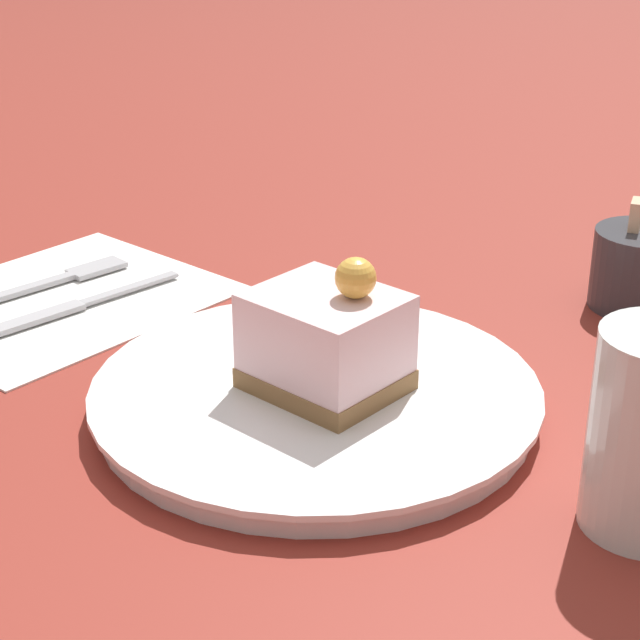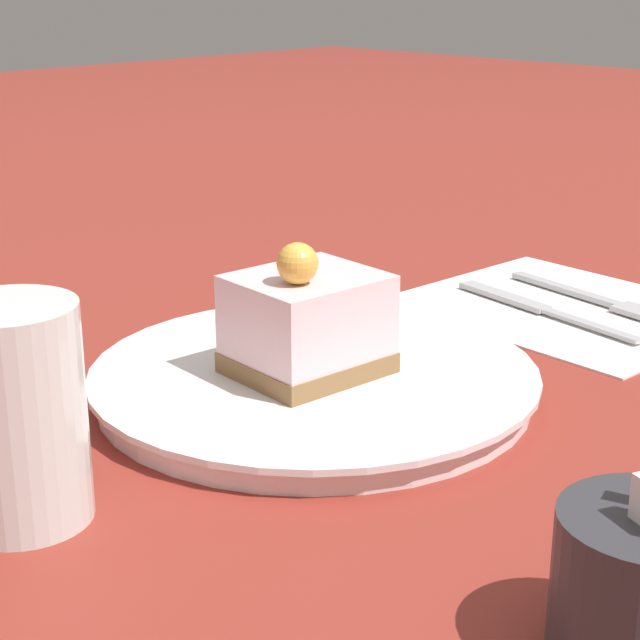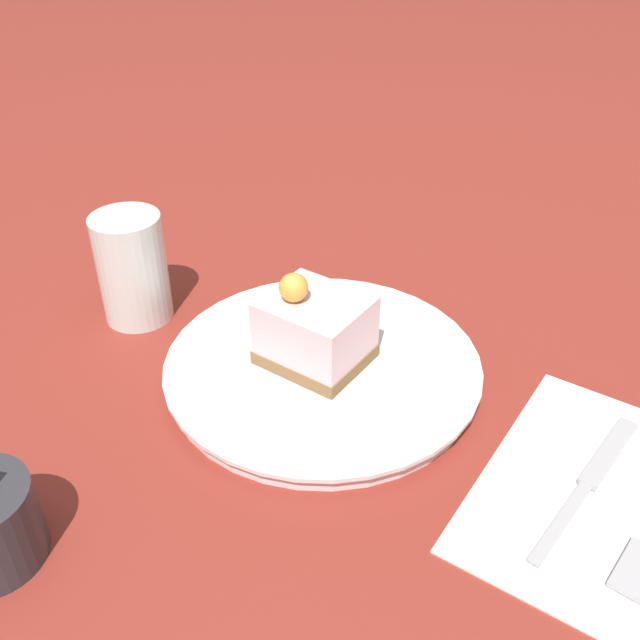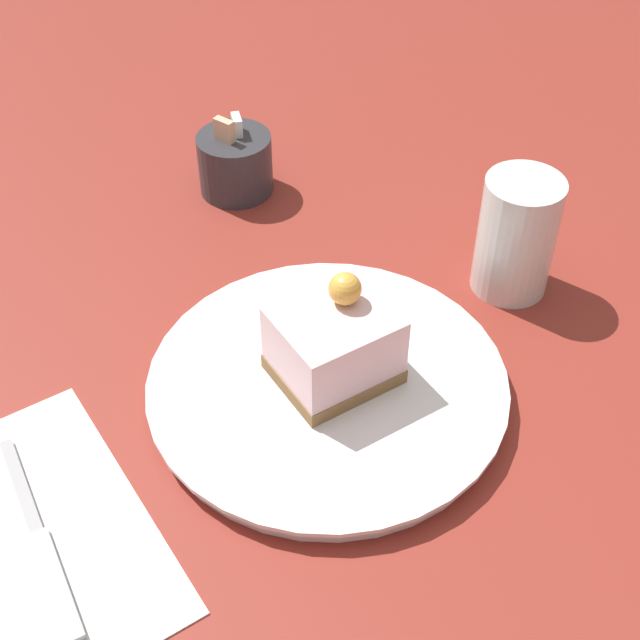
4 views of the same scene
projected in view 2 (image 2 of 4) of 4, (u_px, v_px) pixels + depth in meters
The scene contains 7 objects.
ground_plane at pixel (397, 395), 0.66m from camera, with size 4.00×4.00×0.00m, color maroon.
plate at pixel (314, 380), 0.66m from camera, with size 0.28×0.28×0.02m.
cake_slice at pixel (307, 323), 0.64m from camera, with size 0.09×0.08×0.09m.
napkin at pixel (567, 307), 0.82m from camera, with size 0.20×0.24×0.00m.
fork at pixel (602, 300), 0.83m from camera, with size 0.04×0.15×0.00m.
knife at pixel (529, 305), 0.82m from camera, with size 0.04×0.17×0.00m.
drinking_glass at pixel (16, 414), 0.50m from camera, with size 0.07×0.07×0.11m.
Camera 2 is at (0.47, 0.40, 0.25)m, focal length 60.00 mm.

